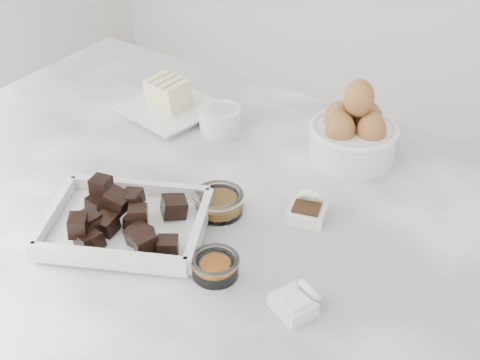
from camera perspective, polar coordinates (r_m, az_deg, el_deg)
name	(u,v)px	position (r m, az deg, el deg)	size (l,w,h in m)	color
marble_slab	(219,216)	(1.05, -1.81, -3.12)	(1.20, 0.80, 0.04)	white
chocolate_dish	(125,220)	(0.99, -9.77, -3.34)	(0.28, 0.26, 0.06)	white
butter_plate	(169,101)	(1.29, -6.06, 6.70)	(0.19, 0.19, 0.07)	white
sugar_ramekin	(220,119)	(1.22, -1.71, 5.25)	(0.08, 0.08, 0.05)	white
egg_bowl	(354,133)	(1.15, 9.67, 3.98)	(0.15, 0.15, 0.15)	white
honey_bowl	(219,202)	(1.02, -1.83, -1.90)	(0.08, 0.08, 0.03)	white
zest_bowl	(215,265)	(0.91, -2.13, -7.29)	(0.07, 0.07, 0.03)	white
vanilla_spoon	(308,209)	(1.01, 5.79, -2.51)	(0.07, 0.08, 0.04)	white
salt_spoon	(298,301)	(0.87, 4.93, -10.23)	(0.07, 0.08, 0.04)	white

